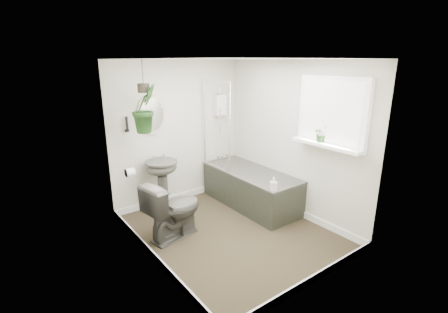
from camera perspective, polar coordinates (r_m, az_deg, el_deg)
floor at (r=4.64m, az=1.13°, el=-13.09°), size 2.30×2.80×0.02m
ceiling at (r=4.03m, az=1.33°, el=16.92°), size 2.30×2.80×0.02m
wall_back at (r=5.34m, az=-8.10°, el=4.12°), size 2.30×0.02×2.30m
wall_front at (r=3.25m, az=16.68°, el=-4.61°), size 2.30×0.02×2.30m
wall_left at (r=3.63m, az=-13.45°, el=-2.13°), size 0.02×2.80×2.30m
wall_right at (r=4.96m, az=11.90°, el=2.98°), size 0.02×2.80×2.30m
skirting at (r=4.61m, az=1.14°, el=-12.44°), size 2.30×2.80×0.10m
bathtub at (r=5.32m, az=4.71°, el=-5.54°), size 0.72×1.72×0.58m
bath_screen at (r=5.20m, az=-1.35°, el=5.43°), size 0.04×0.72×1.40m
shower_box at (r=5.63m, az=-0.68°, el=9.06°), size 0.20×0.10×0.35m
oval_mirror at (r=5.04m, az=-12.56°, el=7.22°), size 0.46×0.03×0.62m
wall_sconce at (r=4.91m, az=-16.70°, el=5.48°), size 0.04×0.04×0.22m
toilet_roll_holder at (r=4.35m, az=-16.20°, el=-2.70°), size 0.11×0.11×0.11m
window_recess at (r=4.39m, az=18.51°, el=7.40°), size 0.08×1.00×0.90m
window_sill at (r=4.41m, az=17.49°, el=1.96°), size 0.18×1.00×0.04m
window_blinds at (r=4.35m, az=18.17°, el=7.36°), size 0.01×0.86×0.76m
toilet at (r=4.38m, az=-8.84°, el=-9.11°), size 0.85×0.58×0.80m
pedestal_sink at (r=5.12m, az=-10.69°, el=-5.18°), size 0.57×0.52×0.83m
sill_plant at (r=4.46m, az=16.78°, el=3.90°), size 0.24×0.23×0.22m
hanging_plant at (r=4.58m, az=-13.73°, el=8.21°), size 0.44×0.39×0.66m
soap_bottle at (r=4.46m, az=8.70°, el=-4.81°), size 0.11×0.12×0.19m
hanging_pot at (r=4.55m, az=-13.96°, el=11.60°), size 0.16×0.16×0.12m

